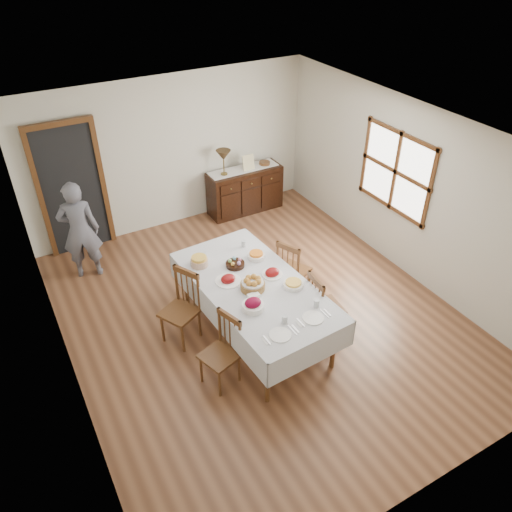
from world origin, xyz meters
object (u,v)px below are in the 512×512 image
chair_right_near (323,306)px  sideboard (245,190)px  chair_left_far (182,306)px  chair_right_far (292,269)px  chair_left_near (222,350)px  table_lamp (223,156)px  person (79,227)px  dining_table (254,291)px

chair_right_near → sideboard: size_ratio=0.70×
chair_left_far → sideboard: 3.47m
chair_right_near → sideboard: chair_right_near is taller
chair_right_near → chair_left_far: bearing=67.3°
chair_right_near → chair_right_far: (0.08, 0.86, -0.00)m
chair_left_near → chair_left_far: size_ratio=0.93×
chair_left_far → table_lamp: bearing=116.2°
sideboard → chair_left_far: bearing=-131.7°
person → sideboard: bearing=-155.1°
chair_left_near → chair_right_far: size_ratio=0.99×
chair_right_near → person: 3.73m
dining_table → chair_right_far: chair_right_far is taller
dining_table → table_lamp: 3.21m
chair_left_near → chair_right_far: chair_right_far is taller
chair_left_near → chair_right_far: bearing=103.3°
sideboard → person: size_ratio=0.82×
chair_right_near → table_lamp: size_ratio=2.10×
sideboard → person: (-3.07, -0.57, 0.42)m
dining_table → chair_right_far: (0.85, 0.42, -0.24)m
chair_left_near → table_lamp: 3.98m
person → chair_left_far: bearing=125.0°
sideboard → table_lamp: 0.87m
chair_left_far → chair_right_far: size_ratio=1.06×
chair_left_far → sideboard: chair_left_far is taller
sideboard → dining_table: bearing=-116.2°
table_lamp → dining_table: bearing=-109.6°
person → chair_right_near: bearing=143.8°
dining_table → sideboard: size_ratio=1.79×
chair_left_near → person: size_ratio=0.56×
chair_left_near → chair_right_near: (1.47, 0.07, 0.01)m
dining_table → chair_right_near: (0.76, -0.44, -0.24)m
chair_left_far → person: (-0.76, 2.02, 0.33)m
dining_table → chair_left_near: size_ratio=2.61×
sideboard → table_lamp: bearing=-179.4°
chair_right_far → person: 3.18m
person → table_lamp: (2.65, 0.56, 0.34)m
dining_table → sideboard: bearing=60.2°
chair_left_near → person: 3.09m
chair_right_far → table_lamp: table_lamp is taller
chair_left_near → chair_left_far: 0.92m
chair_right_far → person: (-2.44, 2.01, 0.36)m
chair_right_far → sideboard: (0.63, 2.57, -0.07)m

